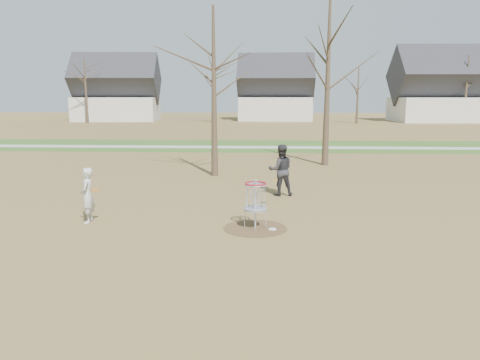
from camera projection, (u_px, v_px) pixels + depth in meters
name	position (u px, v px, depth m)	size (l,w,h in m)	color
ground	(255.00, 228.00, 13.12)	(160.00, 160.00, 0.00)	brown
green_band	(260.00, 146.00, 33.75)	(160.00, 8.00, 0.01)	#2D5119
footpath	(260.00, 147.00, 32.76)	(160.00, 1.50, 0.01)	#9E9E99
dirt_circle	(255.00, 228.00, 13.12)	(1.80, 1.80, 0.01)	#47331E
player_standing	(87.00, 195.00, 13.59)	(0.59, 0.39, 1.62)	silver
player_throwing	(281.00, 170.00, 17.22)	(0.92, 0.72, 1.90)	#2E2C31
disc_grounded	(272.00, 229.00, 12.98)	(0.22, 0.22, 0.02)	white
discs_in_play	(195.00, 185.00, 14.40)	(5.37, 2.49, 0.17)	orange
disc_golf_basket	(255.00, 197.00, 12.96)	(0.64, 0.64, 1.35)	#9EA3AD
bare_trees	(279.00, 77.00, 47.21)	(52.62, 44.98, 9.00)	#382B1E
houses_row	(293.00, 95.00, 63.90)	(56.51, 10.01, 7.26)	silver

